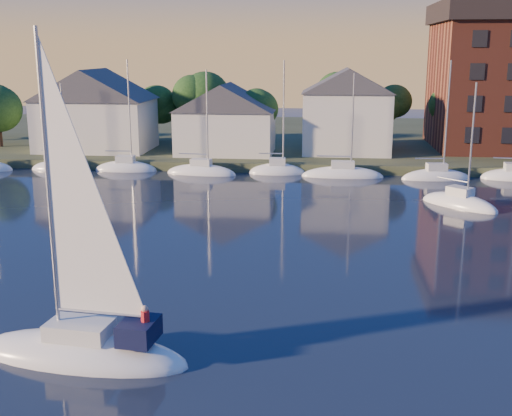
# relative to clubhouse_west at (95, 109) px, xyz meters

# --- Properties ---
(shoreline_land) EXTENTS (160.00, 50.00, 2.00)m
(shoreline_land) POSITION_rel_clubhouse_west_xyz_m (22.00, 17.00, -5.93)
(shoreline_land) COLOR #343C23
(shoreline_land) RESTS_ON ground
(wooden_dock) EXTENTS (120.00, 3.00, 1.00)m
(wooden_dock) POSITION_rel_clubhouse_west_xyz_m (22.00, -6.00, -5.93)
(wooden_dock) COLOR brown
(wooden_dock) RESTS_ON ground
(clubhouse_west) EXTENTS (13.65, 9.45, 9.64)m
(clubhouse_west) POSITION_rel_clubhouse_west_xyz_m (0.00, 0.00, 0.00)
(clubhouse_west) COLOR white
(clubhouse_west) RESTS_ON shoreline_land
(clubhouse_centre) EXTENTS (11.55, 8.40, 8.08)m
(clubhouse_centre) POSITION_rel_clubhouse_west_xyz_m (16.00, -1.00, -0.80)
(clubhouse_centre) COLOR white
(clubhouse_centre) RESTS_ON shoreline_land
(clubhouse_east) EXTENTS (10.50, 8.40, 9.80)m
(clubhouse_east) POSITION_rel_clubhouse_west_xyz_m (30.00, 1.00, 0.07)
(clubhouse_east) COLOR white
(clubhouse_east) RESTS_ON shoreline_land
(tree_line) EXTENTS (93.40, 5.40, 8.90)m
(tree_line) POSITION_rel_clubhouse_west_xyz_m (24.00, 5.00, 1.24)
(tree_line) COLOR #3D281B
(tree_line) RESTS_ON shoreline_land
(moored_fleet) EXTENTS (87.50, 2.40, 12.05)m
(moored_fleet) POSITION_rel_clubhouse_west_xyz_m (22.00, -9.00, -5.83)
(moored_fleet) COLOR white
(moored_fleet) RESTS_ON ground
(hero_sailboat) EXTENTS (9.82, 4.11, 14.77)m
(hero_sailboat) POSITION_rel_clubhouse_west_xyz_m (17.47, -51.02, -5.32)
(hero_sailboat) COLOR white
(hero_sailboat) RESTS_ON ground
(drifting_sailboat_right) EXTENTS (6.78, 6.73, 11.39)m
(drifting_sailboat_right) POSITION_rel_clubhouse_west_xyz_m (38.87, -21.18, -5.84)
(drifting_sailboat_right) COLOR white
(drifting_sailboat_right) RESTS_ON ground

